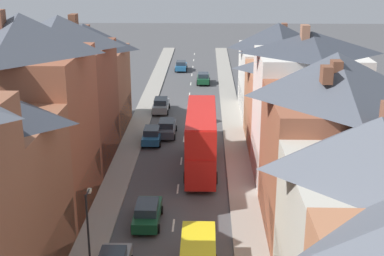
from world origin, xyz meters
name	(u,v)px	position (x,y,z in m)	size (l,w,h in m)	color
pavement_left	(136,132)	(-5.10, 38.00, 0.07)	(2.20, 104.00, 0.14)	gray
pavement_right	(234,132)	(5.10, 38.00, 0.07)	(2.20, 104.00, 0.14)	gray
centre_line_dashes	(184,139)	(0.00, 36.00, 0.01)	(0.14, 97.80, 0.01)	silver
terrace_row_left	(6,149)	(-10.19, 15.90, 6.29)	(8.00, 54.40, 14.39)	#ADB2B7
terrace_row_right	(325,147)	(10.18, 19.03, 5.48)	(8.00, 62.46, 12.73)	#935138
double_decker_bus_lead	(201,139)	(1.79, 28.09, 2.82)	(2.74, 10.80, 5.30)	red
car_near_blue	(147,213)	(-1.80, 18.23, 0.82)	(1.90, 4.40, 1.63)	#144728
car_near_silver	(161,105)	(-3.10, 45.65, 0.85)	(1.90, 4.53, 1.69)	gray
car_parked_right_a	(152,135)	(-3.10, 34.86, 0.81)	(1.90, 4.27, 1.60)	#236093
car_parked_left_b	(181,66)	(-1.80, 69.02, 0.80)	(1.90, 4.14, 1.58)	#236093
car_mid_white	(203,78)	(1.80, 60.11, 0.81)	(1.90, 3.95, 1.60)	#144728
car_far_grey	(167,128)	(-1.80, 37.05, 0.85)	(1.90, 4.56, 1.69)	#4C515B
street_lamp	(89,231)	(-4.25, 11.27, 3.24)	(0.20, 1.12, 5.50)	black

